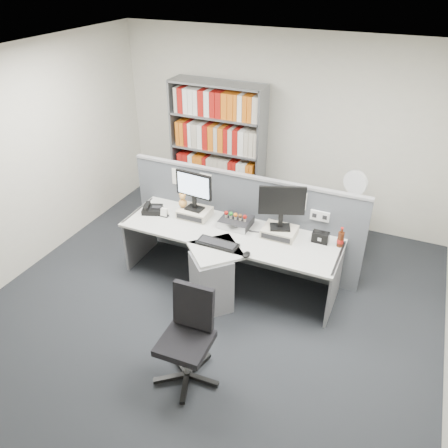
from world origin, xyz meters
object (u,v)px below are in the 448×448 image
at_px(mouse, 247,255).
at_px(desk_phone, 152,209).
at_px(desktop_pc, 236,222).
at_px(desk_fan, 355,185).
at_px(monitor_right, 282,204).
at_px(shelving_unit, 218,151).
at_px(monitor_left, 194,188).
at_px(speaker, 321,237).
at_px(office_chair, 188,334).
at_px(keyboard, 218,244).
at_px(desk_calendar, 165,213).
at_px(desk, 222,260).
at_px(filing_cabinet, 347,232).
at_px(cola_bottle, 341,239).

height_order(mouse, desk_phone, desk_phone).
height_order(desktop_pc, desk_fan, desk_fan).
distance_m(monitor_right, shelving_unit, 2.07).
bearing_deg(monitor_left, desktop_pc, 0.12).
distance_m(monitor_right, speaker, 0.59).
relative_size(speaker, desk_fan, 0.35).
distance_m(desktop_pc, office_chair, 1.67).
bearing_deg(keyboard, desktop_pc, 86.65).
bearing_deg(speaker, desk_fan, 79.31).
bearing_deg(shelving_unit, mouse, -57.88).
bearing_deg(desktop_pc, office_chair, -82.65).
distance_m(speaker, office_chair, 1.89).
relative_size(desk_phone, office_chair, 0.31).
xyz_separation_m(monitor_left, office_chair, (0.76, -1.64, -0.60)).
bearing_deg(desk_fan, speaker, -100.69).
relative_size(mouse, shelving_unit, 0.06).
bearing_deg(desktop_pc, desk_calendar, -169.89).
bearing_deg(monitor_left, desk_phone, -167.04).
bearing_deg(speaker, desktop_pc, -176.68).
xyz_separation_m(speaker, desk_fan, (0.18, 0.96, 0.25)).
bearing_deg(office_chair, keyboard, 101.53).
height_order(desk, speaker, speaker).
relative_size(keyboard, filing_cabinet, 0.69).
distance_m(cola_bottle, office_chair, 2.00).
xyz_separation_m(desktop_pc, desk_fan, (1.19, 1.01, 0.27)).
distance_m(monitor_left, desk_fan, 2.02).
height_order(desktop_pc, shelving_unit, shelving_unit).
bearing_deg(desk, keyboard, -102.15).
bearing_deg(desk_phone, desk_fan, 26.53).
relative_size(monitor_right, desktop_pc, 1.47).
xyz_separation_m(cola_bottle, office_chair, (-1.02, -1.70, -0.30)).
xyz_separation_m(monitor_left, desktop_pc, (0.55, 0.00, -0.34)).
xyz_separation_m(keyboard, mouse, (0.38, -0.08, 0.01)).
xyz_separation_m(desk_phone, desk_calendar, (0.20, -0.03, 0.01)).
distance_m(desktop_pc, cola_bottle, 1.23).
bearing_deg(speaker, monitor_left, -177.81).
relative_size(monitor_left, keyboard, 1.02).
distance_m(desk, mouse, 0.49).
distance_m(desk_phone, cola_bottle, 2.33).
height_order(mouse, speaker, speaker).
bearing_deg(desk, monitor_right, 34.57).
bearing_deg(desk, shelving_unit, 115.96).
height_order(desk_calendar, filing_cabinet, desk_calendar).
height_order(desktop_pc, speaker, speaker).
height_order(monitor_right, desk_calendar, monitor_right).
bearing_deg(speaker, keyboard, -153.10).
distance_m(monitor_left, desk_phone, 0.66).
relative_size(keyboard, shelving_unit, 0.24).
relative_size(monitor_left, monitor_right, 0.92).
bearing_deg(desktop_pc, cola_bottle, 2.82).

